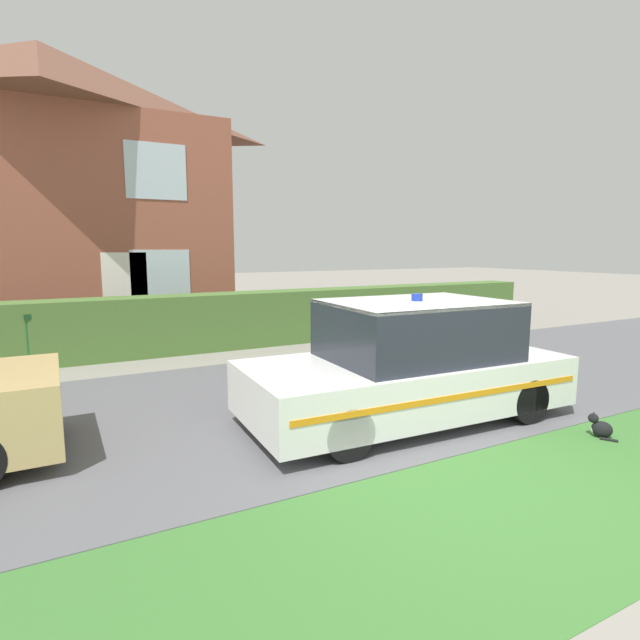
{
  "coord_description": "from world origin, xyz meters",
  "views": [
    {
      "loc": [
        -3.38,
        -3.13,
        2.2
      ],
      "look_at": [
        0.37,
        3.88,
        1.05
      ],
      "focal_mm": 28.0,
      "sensor_mm": 36.0,
      "label": 1
    }
  ],
  "objects_px": {
    "house_left": "(48,188)",
    "cat": "(600,428)",
    "police_car": "(409,363)",
    "wheelie_bin": "(40,339)"
  },
  "relations": [
    {
      "from": "house_left",
      "to": "police_car",
      "type": "bearing_deg",
      "value": -68.86
    },
    {
      "from": "police_car",
      "to": "wheelie_bin",
      "type": "relative_size",
      "value": 4.11
    },
    {
      "from": "house_left",
      "to": "cat",
      "type": "bearing_deg",
      "value": -64.93
    },
    {
      "from": "cat",
      "to": "wheelie_bin",
      "type": "relative_size",
      "value": 0.33
    },
    {
      "from": "police_car",
      "to": "house_left",
      "type": "relative_size",
      "value": 0.49
    },
    {
      "from": "house_left",
      "to": "wheelie_bin",
      "type": "relative_size",
      "value": 8.45
    },
    {
      "from": "police_car",
      "to": "cat",
      "type": "relative_size",
      "value": 12.49
    },
    {
      "from": "police_car",
      "to": "wheelie_bin",
      "type": "bearing_deg",
      "value": -50.47
    },
    {
      "from": "house_left",
      "to": "wheelie_bin",
      "type": "distance_m",
      "value": 5.63
    },
    {
      "from": "police_car",
      "to": "cat",
      "type": "distance_m",
      "value": 2.32
    }
  ]
}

